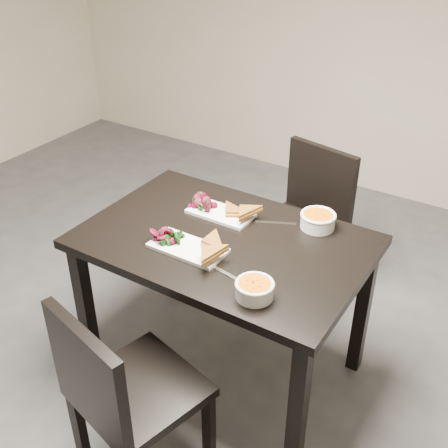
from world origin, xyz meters
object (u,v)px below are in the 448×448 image
(soup_bowl_near, at_px, (255,289))
(soup_bowl_far, at_px, (318,220))
(chair_near, at_px, (121,392))
(plate_near, at_px, (188,248))
(table, at_px, (224,257))
(chair_far, at_px, (306,215))
(plate_far, at_px, (221,213))

(soup_bowl_near, height_order, soup_bowl_far, soup_bowl_far)
(soup_bowl_near, relative_size, soup_bowl_far, 0.93)
(chair_near, relative_size, plate_near, 2.69)
(plate_near, relative_size, soup_bowl_far, 2.03)
(table, relative_size, chair_far, 1.41)
(plate_far, bearing_deg, chair_far, 76.05)
(plate_far, bearing_deg, plate_near, -82.96)
(plate_far, bearing_deg, table, -53.11)
(plate_far, height_order, soup_bowl_far, soup_bowl_far)
(chair_near, height_order, soup_bowl_near, chair_near)
(chair_far, bearing_deg, chair_near, -79.77)
(chair_far, xyz_separation_m, plate_near, (-0.12, -0.94, 0.27))
(soup_bowl_near, bearing_deg, plate_near, 162.76)
(chair_far, xyz_separation_m, soup_bowl_far, (0.26, -0.49, 0.31))
(plate_near, xyz_separation_m, soup_bowl_near, (0.38, -0.12, 0.03))
(plate_near, bearing_deg, plate_far, 97.04)
(plate_far, distance_m, soup_bowl_far, 0.44)
(plate_far, relative_size, soup_bowl_far, 1.90)
(table, relative_size, plate_far, 4.06)
(chair_near, xyz_separation_m, chair_far, (0.03, 1.48, 0.00))
(chair_near, height_order, soup_bowl_far, chair_near)
(plate_near, height_order, plate_far, plate_near)
(plate_near, bearing_deg, chair_near, -81.10)
(soup_bowl_near, distance_m, soup_bowl_far, 0.56)
(chair_far, xyz_separation_m, soup_bowl_near, (0.26, -1.05, 0.30))
(plate_near, distance_m, soup_bowl_far, 0.58)
(chair_near, height_order, plate_near, chair_near)
(chair_near, bearing_deg, soup_bowl_near, 69.60)
(table, xyz_separation_m, plate_far, (-0.12, 0.16, 0.11))
(chair_far, distance_m, plate_near, 0.98)
(soup_bowl_near, distance_m, plate_far, 0.60)
(chair_far, height_order, plate_near, chair_far)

